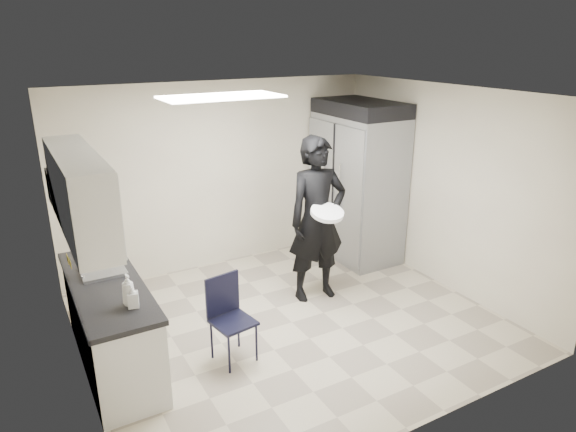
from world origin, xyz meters
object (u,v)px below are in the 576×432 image
commercial_fridge (357,187)px  lower_counter (112,326)px  folding_chair (233,322)px  man_tuxedo (317,220)px

commercial_fridge → lower_counter: bearing=-164.1°
lower_counter → folding_chair: folding_chair is taller
lower_counter → commercial_fridge: size_ratio=0.90×
lower_counter → commercial_fridge: 3.98m
folding_chair → man_tuxedo: man_tuxedo is taller
commercial_fridge → folding_chair: size_ratio=2.42×
lower_counter → folding_chair: size_ratio=2.19×
commercial_fridge → man_tuxedo: bearing=-145.5°
folding_chair → man_tuxedo: (1.47, 0.76, 0.60)m
commercial_fridge → man_tuxedo: 1.49m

